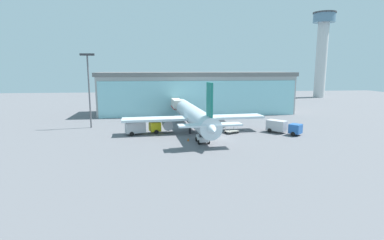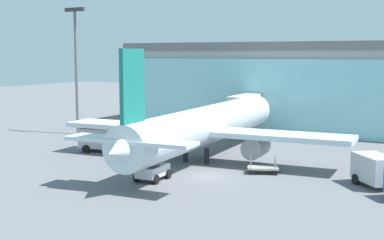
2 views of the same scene
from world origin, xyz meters
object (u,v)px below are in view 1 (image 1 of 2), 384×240
apron_light_mast (89,84)px  pushback_tug (203,138)px  control_tower (322,46)px  catering_truck (142,127)px  baggage_cart (232,131)px  safety_cone_nose (188,140)px  safety_cone_wingtip (136,131)px  airplane (193,116)px  jet_bridge (175,103)px  fuel_truck (283,127)px

apron_light_mast → pushback_tug: size_ratio=5.07×
control_tower → catering_truck: 111.38m
apron_light_mast → baggage_cart: bearing=-17.4°
control_tower → baggage_cart: (-60.83, -75.84, -23.43)m
safety_cone_nose → control_tower: bearing=49.1°
pushback_tug → safety_cone_wingtip: pushback_tug is taller
control_tower → safety_cone_nose: bearing=-130.9°
catering_truck → pushback_tug: size_ratio=2.28×
airplane → baggage_cart: airplane is taller
catering_truck → jet_bridge: bearing=52.2°
baggage_cart → pushback_tug: size_ratio=0.96×
fuel_truck → pushback_tug: (-18.02, -6.38, -0.49)m
apron_light_mast → pushback_tug: (23.91, -17.12, -9.22)m
fuel_truck → catering_truck: bearing=-136.5°
jet_bridge → baggage_cart: jet_bridge is taller
jet_bridge → safety_cone_nose: size_ratio=23.93×
control_tower → pushback_tug: 109.94m
safety_cone_wingtip → fuel_truck: bearing=-8.9°
jet_bridge → apron_light_mast: apron_light_mast is taller
control_tower → safety_cone_nose: size_ratio=71.32×
control_tower → catering_truck: bearing=-137.0°
apron_light_mast → safety_cone_wingtip: apron_light_mast is taller
pushback_tug → jet_bridge: bearing=1.9°
airplane → control_tower: bearing=-48.4°
fuel_truck → safety_cone_nose: size_ratio=12.55×
airplane → catering_truck: size_ratio=4.72×
safety_cone_nose → safety_cone_wingtip: size_ratio=1.00×
apron_light_mast → fuel_truck: (41.93, -10.73, -8.73)m
control_tower → pushback_tug: bearing=-129.3°
jet_bridge → safety_cone_wingtip: (-9.51, -18.19, -3.85)m
pushback_tug → baggage_cart: bearing=-49.6°
apron_light_mast → fuel_truck: apron_light_mast is taller
baggage_cart → airplane: bearing=-45.5°
pushback_tug → safety_cone_nose: 3.13m
control_tower → apron_light_mast: bearing=-144.3°
safety_cone_nose → safety_cone_wingtip: (-10.57, 9.58, 0.00)m
pushback_tug → safety_cone_wingtip: 17.30m
control_tower → safety_cone_nose: 110.45m
catering_truck → fuel_truck: 29.79m
safety_cone_nose → apron_light_mast: bearing=144.1°
jet_bridge → catering_truck: (-8.06, -20.66, -2.66)m
catering_truck → safety_cone_nose: size_ratio=13.86×
catering_truck → fuel_truck: bearing=-21.1°
fuel_truck → pushback_tug: 19.12m
jet_bridge → airplane: bearing=-174.9°
apron_light_mast → catering_truck: 17.18m
jet_bridge → catering_truck: bearing=154.7°
baggage_cart → safety_cone_wingtip: 20.75m
airplane → safety_cone_wingtip: airplane is taller
jet_bridge → control_tower: size_ratio=0.34×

